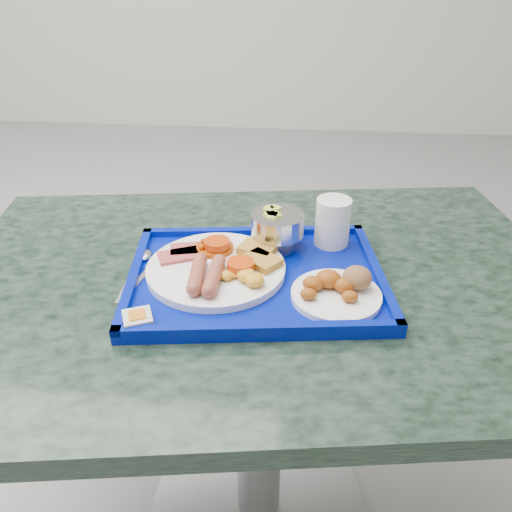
{
  "coord_description": "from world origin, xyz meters",
  "views": [
    {
      "loc": [
        1.17,
        -1.12,
        1.23
      ],
      "look_at": [
        1.09,
        -0.37,
        0.78
      ],
      "focal_mm": 35.0,
      "sensor_mm": 36.0,
      "label": 1
    }
  ],
  "objects_px": {
    "bread_plate": "(338,289)",
    "juice_cup": "(333,220)",
    "tray": "(256,278)",
    "fruit_bowl": "(277,225)",
    "main_plate": "(220,267)",
    "table": "(259,350)"
  },
  "relations": [
    {
      "from": "bread_plate",
      "to": "juice_cup",
      "type": "xyz_separation_m",
      "value": [
        -0.01,
        0.18,
        0.04
      ]
    },
    {
      "from": "tray",
      "to": "fruit_bowl",
      "type": "height_order",
      "value": "fruit_bowl"
    },
    {
      "from": "juice_cup",
      "to": "fruit_bowl",
      "type": "bearing_deg",
      "value": -169.05
    },
    {
      "from": "main_plate",
      "to": "fruit_bowl",
      "type": "relative_size",
      "value": 2.42
    },
    {
      "from": "tray",
      "to": "bread_plate",
      "type": "height_order",
      "value": "bread_plate"
    },
    {
      "from": "tray",
      "to": "fruit_bowl",
      "type": "distance_m",
      "value": 0.13
    },
    {
      "from": "table",
      "to": "juice_cup",
      "type": "bearing_deg",
      "value": 38.67
    },
    {
      "from": "tray",
      "to": "bread_plate",
      "type": "distance_m",
      "value": 0.15
    },
    {
      "from": "main_plate",
      "to": "bread_plate",
      "type": "height_order",
      "value": "bread_plate"
    },
    {
      "from": "fruit_bowl",
      "to": "juice_cup",
      "type": "xyz_separation_m",
      "value": [
        0.11,
        0.02,
        0.0
      ]
    },
    {
      "from": "table",
      "to": "juice_cup",
      "type": "height_order",
      "value": "juice_cup"
    },
    {
      "from": "bread_plate",
      "to": "juice_cup",
      "type": "bearing_deg",
      "value": 91.94
    },
    {
      "from": "main_plate",
      "to": "bread_plate",
      "type": "bearing_deg",
      "value": -14.2
    },
    {
      "from": "bread_plate",
      "to": "fruit_bowl",
      "type": "relative_size",
      "value": 1.46
    },
    {
      "from": "fruit_bowl",
      "to": "table",
      "type": "bearing_deg",
      "value": -106.64
    },
    {
      "from": "table",
      "to": "main_plate",
      "type": "xyz_separation_m",
      "value": [
        -0.07,
        -0.02,
        0.21
      ]
    },
    {
      "from": "table",
      "to": "tray",
      "type": "height_order",
      "value": "tray"
    },
    {
      "from": "main_plate",
      "to": "fruit_bowl",
      "type": "height_order",
      "value": "fruit_bowl"
    },
    {
      "from": "bread_plate",
      "to": "tray",
      "type": "bearing_deg",
      "value": 160.33
    },
    {
      "from": "main_plate",
      "to": "fruit_bowl",
      "type": "xyz_separation_m",
      "value": [
        0.1,
        0.11,
        0.03
      ]
    },
    {
      "from": "tray",
      "to": "juice_cup",
      "type": "height_order",
      "value": "juice_cup"
    },
    {
      "from": "table",
      "to": "bread_plate",
      "type": "bearing_deg",
      "value": -28.61
    }
  ]
}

